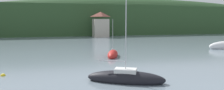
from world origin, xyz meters
TOP-DOWN VIEW (x-y plane):
  - wooded_hillside at (24.52, 130.98)m, footprint 352.00×58.68m
  - shore_building_westcentral at (9.87, 91.93)m, footprint 5.92×5.97m
  - sailboat_mid_1 at (-0.80, 30.46)m, footprint 7.81×5.34m
  - sailboat_mid_2 at (2.00, 45.40)m, footprint 3.53×5.80m
  - mooring_buoy_near at (-12.99, 36.23)m, footprint 0.52×0.52m

SIDE VIEW (x-z plane):
  - mooring_buoy_near at x=-12.99m, z-range -0.26..0.26m
  - sailboat_mid_2 at x=2.00m, z-range -3.03..3.74m
  - sailboat_mid_1 at x=-0.80m, z-range -5.44..6.26m
  - shore_building_westcentral at x=9.87m, z-range -0.14..9.60m
  - wooded_hillside at x=24.52m, z-range -10.25..21.18m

